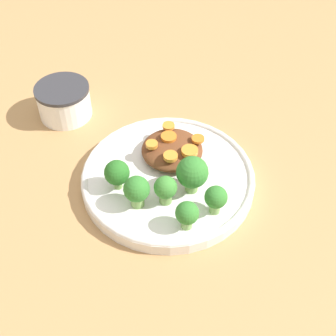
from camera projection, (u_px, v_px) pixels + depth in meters
name	position (u px, v px, depth m)	size (l,w,h in m)	color
ground_plane	(168.00, 183.00, 0.74)	(4.00, 4.00, 0.00)	tan
plate	(168.00, 178.00, 0.73)	(0.27, 0.27, 0.02)	white
dip_bowl	(64.00, 100.00, 0.83)	(0.10, 0.10, 0.06)	white
stew_mound	(172.00, 150.00, 0.74)	(0.10, 0.10, 0.03)	brown
broccoli_floret_0	(192.00, 173.00, 0.68)	(0.05, 0.05, 0.06)	#759E51
broccoli_floret_1	(137.00, 190.00, 0.66)	(0.04, 0.04, 0.05)	#759E51
broccoli_floret_2	(187.00, 214.00, 0.63)	(0.03, 0.03, 0.05)	#7FA85B
broccoli_floret_3	(216.00, 198.00, 0.65)	(0.03, 0.03, 0.05)	#7FA85B
broccoli_floret_4	(165.00, 189.00, 0.67)	(0.03, 0.03, 0.05)	#759E51
broccoli_floret_5	(117.00, 173.00, 0.68)	(0.04, 0.04, 0.05)	#759E51
carrot_slice_0	(198.00, 139.00, 0.73)	(0.02, 0.02, 0.00)	orange
carrot_slice_1	(152.00, 144.00, 0.72)	(0.02, 0.02, 0.01)	orange
carrot_slice_2	(169.00, 137.00, 0.74)	(0.02, 0.02, 0.00)	orange
carrot_slice_3	(173.00, 157.00, 0.71)	(0.02, 0.02, 0.01)	orange
carrot_slice_4	(190.00, 151.00, 0.71)	(0.03, 0.03, 0.01)	orange
carrot_slice_5	(169.00, 126.00, 0.76)	(0.02, 0.02, 0.00)	orange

